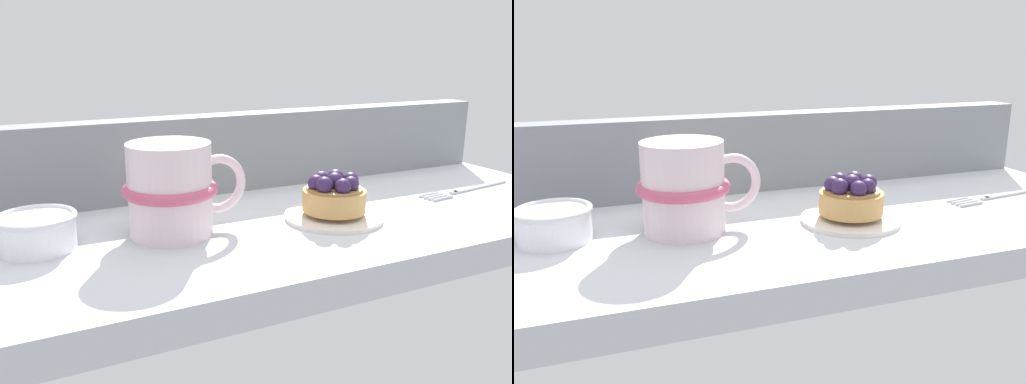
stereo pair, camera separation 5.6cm
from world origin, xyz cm
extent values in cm
cube|color=silver|center=(0.00, 0.00, -1.62)|extent=(80.09, 31.21, 3.24)
cube|color=gray|center=(0.00, 13.61, 4.96)|extent=(78.49, 3.98, 9.92)
cylinder|color=silver|center=(4.69, -3.04, 0.49)|extent=(10.75, 10.75, 0.98)
cylinder|color=silver|center=(4.69, -3.04, 0.25)|extent=(5.91, 5.91, 0.49)
cylinder|color=tan|center=(4.69, -3.04, 2.15)|extent=(6.91, 6.91, 2.33)
cylinder|color=#A37942|center=(4.69, -3.04, 3.46)|extent=(6.08, 6.08, 0.30)
sphere|color=#331E47|center=(4.69, -3.04, 4.26)|extent=(1.97, 1.97, 1.97)
sphere|color=#331E47|center=(6.63, -3.24, 4.23)|extent=(1.78, 1.78, 1.78)
sphere|color=#331E47|center=(5.93, -1.33, 4.12)|extent=(1.99, 1.99, 1.99)
sphere|color=#331E47|center=(4.04, -1.35, 4.13)|extent=(1.96, 1.96, 1.96)
sphere|color=#331E47|center=(2.73, -2.43, 4.14)|extent=(1.85, 1.85, 1.85)
sphere|color=#331E47|center=(2.80, -3.92, 4.27)|extent=(1.81, 1.81, 1.81)
sphere|color=#331E47|center=(4.39, -5.02, 4.18)|extent=(1.75, 1.75, 1.75)
sphere|color=#331E47|center=(5.75, -4.54, 4.17)|extent=(1.74, 1.74, 1.74)
cylinder|color=silver|center=(-12.76, 0.01, 4.69)|extent=(8.33, 8.33, 9.38)
torus|color=#C64C70|center=(-12.76, 0.01, 4.71)|extent=(9.50, 9.50, 1.13)
torus|color=silver|center=(-7.67, 0.01, 4.69)|extent=(6.21, 0.95, 6.21)
cube|color=#B7B7BC|center=(29.76, -0.52, 0.30)|extent=(10.74, 2.01, 0.60)
cube|color=#B7B7BC|center=(24.43, -1.17, 0.30)|extent=(1.26, 0.70, 0.60)
cube|color=#B7B7BC|center=(20.82, -0.51, 0.30)|extent=(3.50, 0.67, 0.60)
cube|color=#B7B7BC|center=(20.91, -1.24, 0.30)|extent=(3.50, 0.67, 0.60)
cube|color=#B7B7BC|center=(21.00, -1.97, 0.30)|extent=(3.50, 0.67, 0.60)
cube|color=#B7B7BC|center=(21.09, -2.69, 0.30)|extent=(3.50, 0.67, 0.60)
cylinder|color=white|center=(-25.27, 1.50, 1.56)|extent=(6.99, 6.99, 3.13)
torus|color=silver|center=(-25.27, 1.50, 3.13)|extent=(7.45, 7.45, 0.60)
camera|label=1|loc=(-27.36, -49.77, 18.66)|focal=37.58mm
camera|label=2|loc=(-22.24, -51.92, 18.66)|focal=37.58mm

